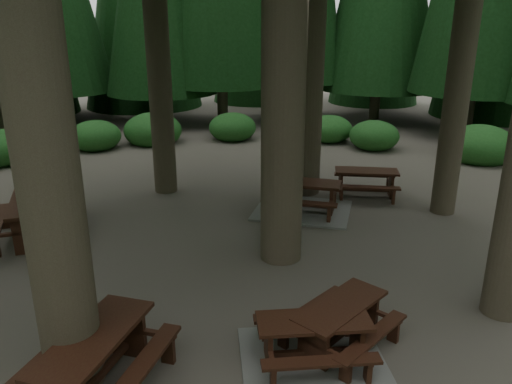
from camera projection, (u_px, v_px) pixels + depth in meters
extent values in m
plane|color=#544D44|center=(244.00, 264.00, 10.10)|extent=(80.00, 80.00, 0.00)
cube|color=gray|center=(312.00, 360.00, 7.21)|extent=(2.19, 1.86, 0.05)
cube|color=#371510|center=(314.00, 321.00, 7.00)|extent=(1.66, 0.76, 0.05)
cube|color=#371510|center=(306.00, 316.00, 7.59)|extent=(1.62, 0.36, 0.04)
cube|color=#371510|center=(321.00, 362.00, 6.58)|extent=(1.62, 0.36, 0.04)
cube|color=#371510|center=(268.00, 345.00, 7.06)|extent=(0.11, 0.50, 0.64)
cube|color=#371510|center=(268.00, 342.00, 7.04)|extent=(0.18, 1.30, 0.05)
cube|color=#371510|center=(357.00, 340.00, 7.17)|extent=(0.11, 0.50, 0.64)
cube|color=#371510|center=(357.00, 337.00, 7.16)|extent=(0.18, 1.30, 0.05)
cube|color=#371510|center=(313.00, 352.00, 7.17)|extent=(1.34, 0.18, 0.07)
cube|color=#371510|center=(29.00, 202.00, 11.06)|extent=(1.10, 2.16, 0.07)
cube|color=#371510|center=(64.00, 213.00, 11.38)|extent=(0.59, 2.08, 0.06)
cube|color=#371510|center=(29.00, 235.00, 10.47)|extent=(0.64, 0.19, 0.82)
cube|color=#371510|center=(29.00, 232.00, 10.44)|extent=(1.65, 0.34, 0.07)
cube|color=#371510|center=(35.00, 209.00, 11.94)|extent=(0.64, 0.19, 0.82)
cube|color=#371510|center=(34.00, 206.00, 11.92)|extent=(1.65, 0.34, 0.07)
cube|color=#371510|center=(33.00, 229.00, 11.27)|extent=(0.35, 1.71, 0.09)
cube|color=gray|center=(302.00, 210.00, 12.90)|extent=(3.00, 2.79, 0.05)
cube|color=#371510|center=(303.00, 183.00, 12.65)|extent=(2.00, 1.44, 0.06)
cube|color=#371510|center=(307.00, 187.00, 13.33)|extent=(1.81, 1.02, 0.05)
cube|color=#371510|center=(299.00, 202.00, 12.18)|extent=(1.81, 1.02, 0.05)
cube|color=#371510|center=(274.00, 195.00, 12.96)|extent=(0.31, 0.55, 0.75)
cube|color=#371510|center=(274.00, 193.00, 12.94)|extent=(0.71, 1.40, 0.06)
cube|color=#371510|center=(332.00, 200.00, 12.61)|extent=(0.31, 0.55, 0.75)
cube|color=#371510|center=(332.00, 198.00, 12.59)|extent=(0.71, 1.40, 0.06)
cube|color=#371510|center=(303.00, 205.00, 12.85)|extent=(1.45, 0.73, 0.08)
cube|color=#371510|center=(367.00, 171.00, 13.84)|extent=(1.84, 1.15, 0.06)
cube|color=#371510|center=(364.00, 175.00, 14.47)|extent=(1.72, 0.74, 0.05)
cube|color=#371510|center=(368.00, 187.00, 13.39)|extent=(1.72, 0.74, 0.05)
cube|color=#371510|center=(341.00, 183.00, 14.04)|extent=(0.23, 0.53, 0.69)
cube|color=#371510|center=(341.00, 181.00, 14.02)|extent=(0.49, 1.35, 0.06)
cube|color=#371510|center=(391.00, 185.00, 13.88)|extent=(0.23, 0.53, 0.69)
cube|color=#371510|center=(391.00, 183.00, 13.86)|extent=(0.49, 1.35, 0.06)
cube|color=#371510|center=(365.00, 190.00, 14.02)|extent=(1.39, 0.50, 0.08)
cube|color=#371510|center=(341.00, 306.00, 7.35)|extent=(1.70, 1.49, 0.05)
cube|color=#371510|center=(311.00, 308.00, 7.80)|extent=(1.46, 1.16, 0.05)
cube|color=#371510|center=(372.00, 337.00, 7.09)|extent=(1.46, 1.16, 0.05)
cube|color=#371510|center=(313.00, 346.00, 7.02)|extent=(0.36, 0.45, 0.66)
cube|color=#371510|center=(313.00, 343.00, 7.00)|extent=(0.85, 1.11, 0.05)
cube|color=#371510|center=(363.00, 309.00, 7.92)|extent=(0.36, 0.45, 0.66)
cube|color=#371510|center=(363.00, 306.00, 7.91)|extent=(0.85, 1.11, 0.05)
cube|color=#371510|center=(339.00, 336.00, 7.52)|extent=(1.14, 0.87, 0.07)
cube|color=#371510|center=(93.00, 338.00, 6.41)|extent=(1.53, 2.07, 0.06)
cube|color=#371510|center=(54.00, 351.00, 6.68)|extent=(1.10, 1.85, 0.05)
cube|color=#371510|center=(140.00, 368.00, 6.34)|extent=(1.10, 1.85, 0.05)
cube|color=#371510|center=(127.00, 332.00, 7.24)|extent=(0.57, 0.34, 0.77)
cube|color=#371510|center=(126.00, 328.00, 7.22)|extent=(1.43, 0.77, 0.06)
cube|color=#371510|center=(98.00, 377.00, 6.60)|extent=(0.79, 1.48, 0.09)
ellipsoid|color=#236221|center=(480.00, 149.00, 17.57)|extent=(2.42, 2.42, 1.49)
ellipsoid|color=#236221|center=(374.00, 138.00, 19.15)|extent=(1.90, 1.90, 1.17)
ellipsoid|color=#236221|center=(330.00, 132.00, 20.30)|extent=(1.84, 1.84, 1.13)
ellipsoid|color=#236221|center=(232.00, 130.00, 20.66)|extent=(1.95, 1.95, 1.20)
ellipsoid|color=#236221|center=(153.00, 133.00, 20.07)|extent=(2.31, 2.31, 1.42)
ellipsoid|color=#236221|center=(96.00, 139.00, 19.10)|extent=(1.93, 1.93, 1.19)
ellipsoid|color=#236221|center=(0.00, 152.00, 17.20)|extent=(2.15, 2.15, 1.32)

